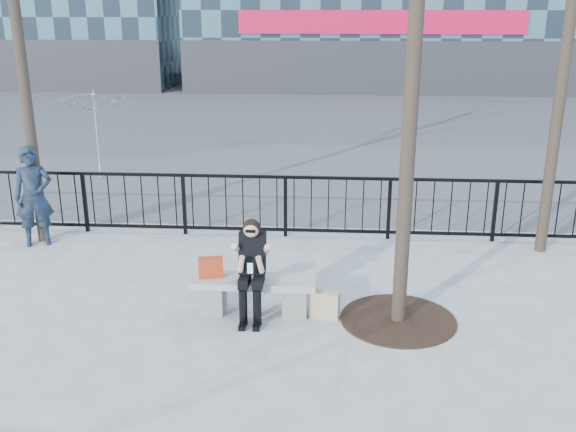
{
  "coord_description": "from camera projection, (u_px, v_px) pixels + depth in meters",
  "views": [
    {
      "loc": [
        1.0,
        -7.68,
        3.9
      ],
      "look_at": [
        0.4,
        0.8,
        1.1
      ],
      "focal_mm": 40.0,
      "sensor_mm": 36.0,
      "label": 1
    }
  ],
  "objects": [
    {
      "name": "handbag",
      "position": [
        211.0,
        267.0,
        8.42
      ],
      "size": [
        0.34,
        0.21,
        0.26
      ],
      "primitive_type": "cube",
      "rotation": [
        0.0,
        0.0,
        0.18
      ],
      "color": "#B73616",
      "rests_on": "bench_main"
    },
    {
      "name": "vendor_umbrella",
      "position": [
        96.0,
        135.0,
        14.78
      ],
      "size": [
        2.55,
        2.59,
        2.1
      ],
      "primitive_type": "imported",
      "rotation": [
        0.0,
        0.0,
        -0.11
      ],
      "color": "yellow",
      "rests_on": "ground"
    },
    {
      "name": "standing_man",
      "position": [
        34.0,
        197.0,
        10.73
      ],
      "size": [
        0.73,
        0.61,
        1.7
      ],
      "primitive_type": "imported",
      "rotation": [
        0.0,
        0.0,
        0.39
      ],
      "color": "black",
      "rests_on": "ground"
    },
    {
      "name": "shopping_bag",
      "position": [
        324.0,
        305.0,
        8.35
      ],
      "size": [
        0.41,
        0.23,
        0.37
      ],
      "primitive_type": "cube",
      "rotation": [
        0.0,
        0.0,
        -0.24
      ],
      "color": "beige",
      "rests_on": "ground"
    },
    {
      "name": "railing",
      "position": [
        274.0,
        206.0,
        11.23
      ],
      "size": [
        14.0,
        0.06,
        1.1
      ],
      "color": "black",
      "rests_on": "ground"
    },
    {
      "name": "bench_main",
      "position": [
        254.0,
        292.0,
        8.47
      ],
      "size": [
        1.65,
        0.46,
        0.49
      ],
      "color": "slate",
      "rests_on": "ground"
    },
    {
      "name": "ground",
      "position": [
        254.0,
        312.0,
        8.56
      ],
      "size": [
        120.0,
        120.0,
        0.0
      ],
      "primitive_type": "plane",
      "color": "gray",
      "rests_on": "ground"
    },
    {
      "name": "tree_grate",
      "position": [
        398.0,
        319.0,
        8.33
      ],
      "size": [
        1.5,
        1.5,
        0.02
      ],
      "primitive_type": "cylinder",
      "color": "black",
      "rests_on": "ground"
    },
    {
      "name": "seated_woman",
      "position": [
        252.0,
        271.0,
        8.2
      ],
      "size": [
        0.5,
        0.64,
        1.34
      ],
      "color": "black",
      "rests_on": "ground"
    },
    {
      "name": "street_surface",
      "position": [
        305.0,
        121.0,
        22.77
      ],
      "size": [
        60.0,
        23.0,
        0.01
      ],
      "primitive_type": "cube",
      "color": "#474747",
      "rests_on": "ground"
    }
  ]
}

